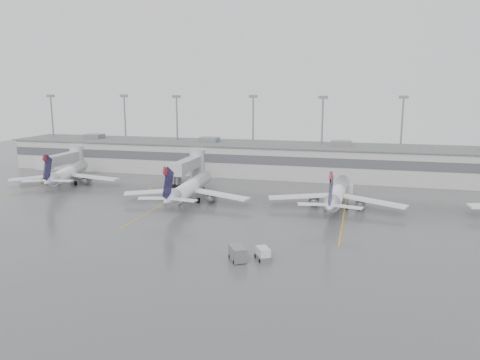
% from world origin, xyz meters
% --- Properties ---
extents(ground, '(260.00, 260.00, 0.00)m').
position_xyz_m(ground, '(0.00, 0.00, 0.00)').
color(ground, '#4D4D4F').
rests_on(ground, ground).
extents(terminal, '(152.00, 17.00, 9.45)m').
position_xyz_m(terminal, '(-0.01, 57.98, 4.17)').
color(terminal, '#B1B0AB').
rests_on(terminal, ground).
extents(light_masts, '(142.40, 8.00, 20.60)m').
position_xyz_m(light_masts, '(0.00, 63.75, 12.03)').
color(light_masts, gray).
rests_on(light_masts, ground).
extents(jet_bridge_left, '(4.00, 17.20, 7.00)m').
position_xyz_m(jet_bridge_left, '(-55.50, 45.72, 3.87)').
color(jet_bridge_left, '#ABAEB0').
rests_on(jet_bridge_left, ground).
extents(jet_bridge_right, '(4.00, 17.20, 7.00)m').
position_xyz_m(jet_bridge_right, '(-20.50, 45.72, 3.87)').
color(jet_bridge_right, '#ABAEB0').
rests_on(jet_bridge_right, ground).
extents(stand_markings, '(105.25, 40.00, 0.01)m').
position_xyz_m(stand_markings, '(-0.00, 24.00, 0.01)').
color(stand_markings, '#C7990B').
rests_on(stand_markings, ground).
extents(jet_far_left, '(24.44, 27.79, 9.22)m').
position_xyz_m(jet_far_left, '(-46.84, 32.57, 2.87)').
color(jet_far_left, white).
rests_on(jet_far_left, ground).
extents(jet_mid_left, '(25.82, 28.98, 9.37)m').
position_xyz_m(jet_mid_left, '(-12.98, 24.03, 2.91)').
color(jet_mid_left, white).
rests_on(jet_mid_left, ground).
extents(jet_mid_right, '(25.85, 29.01, 9.38)m').
position_xyz_m(jet_mid_right, '(15.93, 26.52, 2.92)').
color(jet_mid_right, white).
rests_on(jet_mid_right, ground).
extents(baggage_tug, '(2.74, 3.10, 1.70)m').
position_xyz_m(baggage_tug, '(8.02, -3.98, 0.66)').
color(baggage_tug, silver).
rests_on(baggage_tug, ground).
extents(baggage_cart, '(3.07, 3.51, 1.96)m').
position_xyz_m(baggage_cart, '(4.82, -5.18, 1.02)').
color(baggage_cart, slate).
rests_on(baggage_cart, ground).
extents(gse_uld_a, '(2.69, 2.12, 1.68)m').
position_xyz_m(gse_uld_a, '(-46.24, 35.31, 0.84)').
color(gse_uld_a, silver).
rests_on(gse_uld_a, ground).
extents(gse_uld_b, '(2.61, 2.21, 1.57)m').
position_xyz_m(gse_uld_b, '(-18.39, 39.21, 0.78)').
color(gse_uld_b, silver).
rests_on(gse_uld_b, ground).
extents(gse_uld_c, '(2.81, 1.99, 1.90)m').
position_xyz_m(gse_uld_c, '(17.31, 39.99, 0.95)').
color(gse_uld_c, silver).
rests_on(gse_uld_c, ground).
extents(gse_loader, '(2.67, 3.74, 2.15)m').
position_xyz_m(gse_loader, '(-23.77, 41.91, 1.07)').
color(gse_loader, slate).
rests_on(gse_loader, ground).
extents(cone_a, '(0.39, 0.39, 0.62)m').
position_xyz_m(cone_a, '(-57.23, 40.09, 0.31)').
color(cone_a, orange).
rests_on(cone_a, ground).
extents(cone_b, '(0.49, 0.49, 0.78)m').
position_xyz_m(cone_b, '(-25.59, 32.63, 0.39)').
color(cone_b, orange).
rests_on(cone_b, ground).
extents(cone_c, '(0.38, 0.38, 0.60)m').
position_xyz_m(cone_c, '(6.71, 36.71, 0.30)').
color(cone_c, orange).
rests_on(cone_c, ground).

